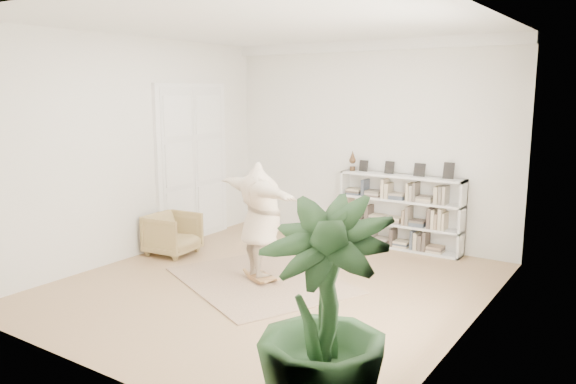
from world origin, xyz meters
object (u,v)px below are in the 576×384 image
Objects in this scene: bookshelf at (400,213)px; rocker_board at (261,277)px; armchair at (173,234)px; person at (260,218)px; houseplant at (323,317)px.

rocker_board is (-0.99, -2.76, -0.57)m from bookshelf.
person is at bearing -103.75° from armchair.
armchair is 0.40× the size of houseplant.
armchair is 0.38× the size of person.
rocker_board is at bearing -103.75° from armchair.
houseplant reaches higher than bookshelf.
houseplant is (2.54, -2.60, 0.89)m from rocker_board.
bookshelf is at bearing 95.07° from rocker_board.
rocker_board is at bearing 134.34° from houseplant.
houseplant reaches higher than person.
rocker_board is 0.28× the size of houseplant.
person is at bearing -109.65° from bookshelf.
person reaches higher than rocker_board.
bookshelf is 1.08× the size of person.
bookshelf is 3.94m from armchair.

